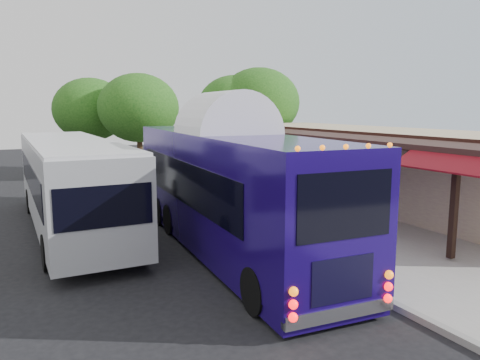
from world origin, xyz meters
TOP-DOWN VIEW (x-y plane):
  - ground at (0.00, 0.00)m, footprint 90.00×90.00m
  - sidewalk at (5.00, 4.00)m, footprint 10.00×40.00m
  - curb at (0.05, 4.00)m, footprint 0.20×40.00m
  - station_shelter at (8.38, 4.00)m, footprint 8.15×20.00m
  - coach_bus at (-1.45, 0.43)m, footprint 3.51×12.95m
  - city_bus at (-5.65, 5.38)m, footprint 2.87×12.80m
  - ped_a at (1.30, 0.85)m, footprint 0.68×0.51m
  - ped_b at (1.53, 8.35)m, footprint 1.09×0.98m
  - ped_c at (0.60, 4.11)m, footprint 1.08×0.49m
  - ped_d at (3.40, 13.78)m, footprint 1.26×1.11m
  - sign_board at (2.59, 2.43)m, footprint 0.25×0.49m
  - tree_left at (0.39, 18.12)m, footprint 5.38×5.38m
  - tree_mid at (7.27, 17.54)m, footprint 5.42×5.42m
  - tree_right at (8.74, 16.62)m, footprint 5.82×5.82m
  - tree_far at (-2.11, 21.84)m, footprint 5.25×5.25m

SIDE VIEW (x-z plane):
  - ground at x=0.00m, z-range 0.00..0.00m
  - sidewalk at x=5.00m, z-range 0.00..0.15m
  - curb at x=0.05m, z-range -0.01..0.15m
  - sign_board at x=2.59m, z-range 0.35..1.48m
  - ped_a at x=1.30m, z-range 0.15..1.82m
  - ped_d at x=3.40m, z-range 0.15..1.84m
  - ped_c at x=0.60m, z-range 0.15..1.95m
  - ped_b at x=1.53m, z-range 0.15..2.00m
  - station_shelter at x=8.38m, z-range 0.05..3.65m
  - city_bus at x=-5.65m, z-range 0.18..3.62m
  - coach_bus at x=-1.45m, z-range 0.15..4.26m
  - tree_far at x=-2.11m, z-range 1.12..7.85m
  - tree_left at x=0.39m, z-range 1.15..8.04m
  - tree_mid at x=7.27m, z-range 1.16..8.10m
  - tree_right at x=8.74m, z-range 1.24..8.70m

